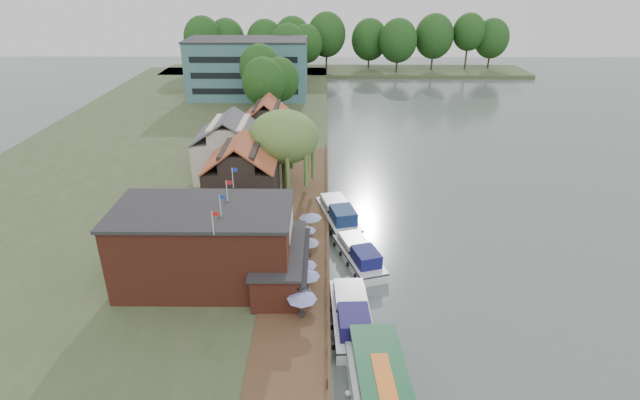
{
  "coord_description": "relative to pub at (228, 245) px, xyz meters",
  "views": [
    {
      "loc": [
        -5.53,
        -39.0,
        26.86
      ],
      "look_at": [
        -6.0,
        12.0,
        3.0
      ],
      "focal_mm": 28.0,
      "sensor_mm": 36.0,
      "label": 1
    }
  ],
  "objects": [
    {
      "name": "land_bank",
      "position": [
        -16.0,
        36.0,
        -4.15
      ],
      "size": [
        50.0,
        140.0,
        1.0
      ],
      "primitive_type": "cube",
      "color": "#384728",
      "rests_on": "ground"
    },
    {
      "name": "cottage_a",
      "position": [
        -1.0,
        15.0,
        0.6
      ],
      "size": [
        8.6,
        7.6,
        8.5
      ],
      "primitive_type": null,
      "color": "black",
      "rests_on": "land_bank"
    },
    {
      "name": "umbrella_5",
      "position": [
        7.03,
        8.7,
        -2.36
      ],
      "size": [
        2.4,
        2.4,
        2.38
      ],
      "primitive_type": null,
      "color": "navy",
      "rests_on": "quay_deck"
    },
    {
      "name": "willow",
      "position": [
        3.5,
        20.0,
        1.56
      ],
      "size": [
        8.6,
        8.6,
        10.43
      ],
      "primitive_type": null,
      "color": "#476B2D",
      "rests_on": "land_bank"
    },
    {
      "name": "cottage_b",
      "position": [
        -4.0,
        25.0,
        0.6
      ],
      "size": [
        9.6,
        8.6,
        8.5
      ],
      "primitive_type": null,
      "color": "beige",
      "rests_on": "land_bank"
    },
    {
      "name": "cruiser_2",
      "position": [
        10.09,
        13.36,
        -3.31
      ],
      "size": [
        6.04,
        11.41,
        2.68
      ],
      "primitive_type": null,
      "rotation": [
        0.0,
        0.0,
        0.24
      ],
      "color": "silver",
      "rests_on": "ground"
    },
    {
      "name": "bank_tree_0",
      "position": [
        -1.39,
        42.4,
        2.9
      ],
      "size": [
        6.79,
        6.79,
        13.11
      ],
      "primitive_type": null,
      "color": "#143811",
      "rests_on": "land_bank"
    },
    {
      "name": "quay_deck",
      "position": [
        6.0,
        11.0,
        -3.6
      ],
      "size": [
        6.0,
        50.0,
        0.1
      ],
      "primitive_type": "cube",
      "color": "#47301E",
      "rests_on": "land_bank"
    },
    {
      "name": "swan",
      "position": [
        10.15,
        -12.48,
        -4.43
      ],
      "size": [
        0.44,
        0.44,
        0.44
      ],
      "primitive_type": "sphere",
      "color": "white",
      "rests_on": "ground"
    },
    {
      "name": "pub",
      "position": [
        0.0,
        0.0,
        0.0
      ],
      "size": [
        20.0,
        11.0,
        7.3
      ],
      "primitive_type": null,
      "color": "maroon",
      "rests_on": "land_bank"
    },
    {
      "name": "quay_rail",
      "position": [
        8.7,
        11.5,
        -3.15
      ],
      "size": [
        0.2,
        49.0,
        1.0
      ],
      "primitive_type": null,
      "color": "black",
      "rests_on": "land_bank"
    },
    {
      "name": "umbrella_0",
      "position": [
        6.74,
        -5.43,
        -2.36
      ],
      "size": [
        2.42,
        2.42,
        2.38
      ],
      "primitive_type": null,
      "color": "#1B2399",
      "rests_on": "quay_deck"
    },
    {
      "name": "umbrella_2",
      "position": [
        6.81,
        -0.54,
        -2.36
      ],
      "size": [
        2.07,
        2.07,
        2.38
      ],
      "primitive_type": null,
      "color": "navy",
      "rests_on": "quay_deck"
    },
    {
      "name": "umbrella_3",
      "position": [
        6.94,
        3.42,
        -2.36
      ],
      "size": [
        2.18,
        2.18,
        2.38
      ],
      "primitive_type": null,
      "color": "navy",
      "rests_on": "quay_deck"
    },
    {
      "name": "bank_tree_5",
      "position": [
        3.6,
        96.13,
        2.75
      ],
      "size": [
        8.6,
        8.6,
        12.8
      ],
      "primitive_type": null,
      "color": "#143811",
      "rests_on": "land_bank"
    },
    {
      "name": "cruiser_0",
      "position": [
        10.75,
        -4.92,
        -3.33
      ],
      "size": [
        3.96,
        10.92,
        2.65
      ],
      "primitive_type": null,
      "rotation": [
        0.0,
        0.0,
        0.04
      ],
      "color": "white",
      "rests_on": "ground"
    },
    {
      "name": "umbrella_4",
      "position": [
        6.69,
        5.93,
        -2.36
      ],
      "size": [
        1.94,
        1.94,
        2.38
      ],
      "primitive_type": null,
      "color": "navy",
      "rests_on": "quay_deck"
    },
    {
      "name": "cottage_c",
      "position": [
        0.0,
        34.0,
        0.6
      ],
      "size": [
        7.6,
        7.6,
        8.5
      ],
      "primitive_type": null,
      "color": "black",
      "rests_on": "land_bank"
    },
    {
      "name": "bank_tree_4",
      "position": [
        -2.03,
        88.7,
        1.67
      ],
      "size": [
        7.09,
        7.09,
        10.63
      ],
      "primitive_type": null,
      "color": "#143811",
      "rests_on": "land_bank"
    },
    {
      "name": "umbrella_1",
      "position": [
        7.06,
        -2.23,
        -2.36
      ],
      "size": [
        2.2,
        2.2,
        2.38
      ],
      "primitive_type": null,
      "color": "#1B3B95",
      "rests_on": "quay_deck"
    },
    {
      "name": "bank_tree_3",
      "position": [
        0.02,
        80.74,
        3.58
      ],
      "size": [
        8.21,
        8.21,
        14.46
      ],
      "primitive_type": null,
      "color": "#143811",
      "rests_on": "land_bank"
    },
    {
      "name": "cruiser_1",
      "position": [
        11.96,
        4.68,
        -3.46
      ],
      "size": [
        5.98,
        10.36,
        2.39
      ],
      "primitive_type": null,
      "rotation": [
        0.0,
        0.0,
        0.3
      ],
      "color": "silver",
      "rests_on": "ground"
    },
    {
      "name": "hotel_block",
      "position": [
        -8.0,
        71.0,
        2.5
      ],
      "size": [
        25.4,
        12.4,
        12.3
      ],
      "primitive_type": null,
      "color": "#38666B",
      "rests_on": "land_bank"
    },
    {
      "name": "ground",
      "position": [
        14.0,
        1.0,
        -4.65
      ],
      "size": [
        260.0,
        260.0,
        0.0
      ],
      "primitive_type": "plane",
      "color": "#485351",
      "rests_on": "ground"
    },
    {
      "name": "bank_tree_1",
      "position": [
        0.41,
        52.12,
        2.12
      ],
      "size": [
        6.89,
        6.89,
        11.54
      ],
      "primitive_type": null,
      "color": "#143811",
      "rests_on": "land_bank"
    },
    {
      "name": "bank_tree_2",
      "position": [
        -3.81,
        58.22,
        2.86
      ],
      "size": [
        7.87,
        7.87,
        13.02
      ],
      "primitive_type": null,
      "color": "#143811",
      "rests_on": "land_bank"
    }
  ]
}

